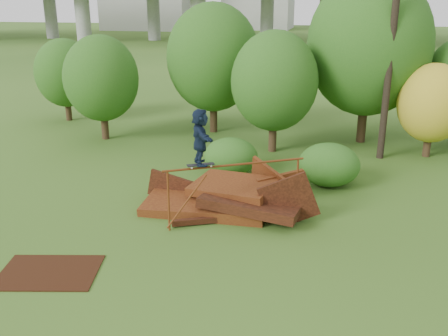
% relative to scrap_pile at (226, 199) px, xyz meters
% --- Properties ---
extents(ground, '(240.00, 240.00, 0.00)m').
position_rel_scrap_pile_xyz_m(ground, '(0.89, -2.70, -0.36)').
color(ground, '#2D5116').
rests_on(ground, ground).
extents(scrap_pile, '(5.71, 3.43, 1.92)m').
position_rel_scrap_pile_xyz_m(scrap_pile, '(0.00, 0.00, 0.00)').
color(scrap_pile, '#3F150B').
rests_on(scrap_pile, ground).
extents(grind_rail, '(3.69, 2.13, 1.82)m').
position_rel_scrap_pile_xyz_m(grind_rail, '(0.46, -0.87, 1.04)').
color(grind_rail, '#642E0F').
rests_on(grind_rail, ground).
extents(skateboard, '(0.77, 0.56, 0.08)m').
position_rel_scrap_pile_xyz_m(skateboard, '(-0.42, -1.37, 1.52)').
color(skateboard, black).
rests_on(skateboard, grind_rail).
extents(skater, '(1.04, 1.51, 1.57)m').
position_rel_scrap_pile_xyz_m(skater, '(-0.42, -1.37, 2.32)').
color(skater, '#131F35').
rests_on(skater, skateboard).
extents(flat_plate, '(2.63, 2.13, 0.03)m').
position_rel_scrap_pile_xyz_m(flat_plate, '(-3.30, -4.70, -0.34)').
color(flat_plate, black).
rests_on(flat_plate, ground).
extents(tree_0, '(3.39, 3.39, 4.79)m').
position_rel_scrap_pile_xyz_m(tree_0, '(-7.37, 6.83, 2.47)').
color(tree_0, black).
rests_on(tree_0, ground).
extents(tree_1, '(4.42, 4.42, 6.16)m').
position_rel_scrap_pile_xyz_m(tree_1, '(-2.74, 9.26, 3.25)').
color(tree_1, black).
rests_on(tree_1, ground).
extents(tree_2, '(3.62, 3.62, 5.10)m').
position_rel_scrap_pile_xyz_m(tree_2, '(0.54, 6.61, 2.65)').
color(tree_2, black).
rests_on(tree_2, ground).
extents(tree_3, '(5.36, 5.36, 7.44)m').
position_rel_scrap_pile_xyz_m(tree_3, '(4.31, 9.02, 3.99)').
color(tree_3, black).
rests_on(tree_3, ground).
extents(tree_4, '(2.80, 2.80, 3.86)m').
position_rel_scrap_pile_xyz_m(tree_4, '(6.91, 7.30, 1.89)').
color(tree_4, black).
rests_on(tree_4, ground).
extents(tree_6, '(3.11, 3.11, 4.35)m').
position_rel_scrap_pile_xyz_m(tree_6, '(-10.98, 9.88, 2.19)').
color(tree_6, black).
rests_on(tree_6, ground).
extents(shrub_left, '(2.01, 1.85, 1.39)m').
position_rel_scrap_pile_xyz_m(shrub_left, '(-0.57, 3.27, 0.34)').
color(shrub_left, '#174312').
rests_on(shrub_left, ground).
extents(shrub_right, '(2.14, 1.96, 1.52)m').
position_rel_scrap_pile_xyz_m(shrub_right, '(3.03, 2.89, 0.40)').
color(shrub_right, '#174312').
rests_on(shrub_right, ground).
extents(utility_pole, '(1.40, 0.28, 10.70)m').
position_rel_scrap_pile_xyz_m(utility_pole, '(5.03, 6.62, 5.06)').
color(utility_pole, black).
rests_on(utility_pole, ground).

